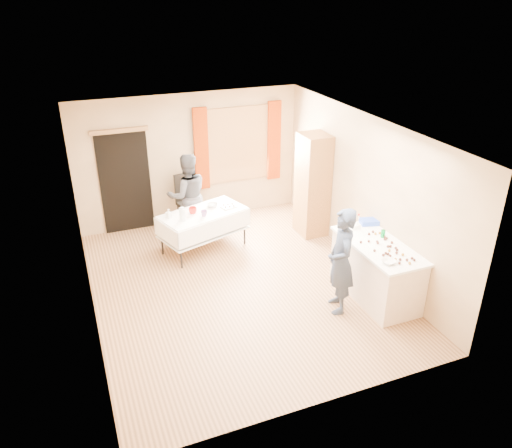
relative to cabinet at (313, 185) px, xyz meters
name	(u,v)px	position (x,y,z in m)	size (l,w,h in m)	color
floor	(238,285)	(-1.99, -1.30, -1.00)	(4.50, 5.50, 0.02)	#9E7047
ceiling	(235,128)	(-1.99, -1.30, 1.62)	(4.50, 5.50, 0.02)	white
wall_back	(190,159)	(-1.99, 1.46, 0.31)	(4.50, 0.02, 2.60)	tan
wall_front	(325,314)	(-1.99, -4.06, 0.31)	(4.50, 0.02, 2.60)	tan
wall_left	(82,238)	(-4.25, -1.30, 0.31)	(0.02, 5.50, 2.60)	tan
wall_right	(364,192)	(0.27, -1.30, 0.31)	(0.02, 5.50, 2.60)	tan
window_frame	(238,144)	(-0.99, 1.42, 0.51)	(1.32, 0.06, 1.52)	olive
window_pane	(238,145)	(-0.99, 1.41, 0.51)	(1.20, 0.02, 1.40)	white
curtain_left	(201,149)	(-1.77, 1.37, 0.51)	(0.28, 0.06, 1.65)	#8D2A03
curtain_right	(274,141)	(-0.21, 1.37, 0.51)	(0.28, 0.06, 1.65)	#8D2A03
doorway	(125,182)	(-3.29, 1.43, 0.01)	(0.95, 0.04, 2.00)	black
door_lintel	(119,131)	(-3.29, 1.40, 1.03)	(1.05, 0.06, 0.08)	olive
cabinet	(313,185)	(0.00, 0.00, 0.00)	(0.50, 0.60, 1.98)	brown
counter	(376,270)	(-0.10, -2.36, -0.53)	(0.76, 1.61, 0.91)	beige
party_table	(204,227)	(-2.15, 0.09, -0.54)	(1.72, 1.24, 0.75)	black
chair	(190,211)	(-2.12, 1.15, -0.67)	(0.52, 0.52, 1.07)	black
girl	(341,261)	(-0.81, -2.45, -0.17)	(0.54, 0.68, 1.64)	#202A40
woman	(188,196)	(-2.24, 0.77, -0.17)	(0.80, 0.62, 1.64)	black
soda_can	(383,234)	(0.08, -2.18, -0.02)	(0.07, 0.07, 0.12)	#017A28
mixing_bowl	(389,262)	(-0.31, -2.88, -0.05)	(0.23, 0.23, 0.05)	white
foam_block	(355,227)	(-0.16, -1.78, -0.04)	(0.15, 0.10, 0.08)	white
blue_basket	(370,222)	(0.15, -1.71, -0.04)	(0.30, 0.20, 0.08)	blue
pitcher	(183,215)	(-2.57, -0.12, -0.13)	(0.11, 0.11, 0.22)	silver
cup_red	(193,210)	(-2.33, 0.10, -0.18)	(0.15, 0.15, 0.11)	red
cup_rainbow	(204,213)	(-2.18, -0.08, -0.19)	(0.15, 0.15, 0.11)	red
small_bowl	(212,205)	(-1.91, 0.26, -0.21)	(0.20, 0.20, 0.06)	white
pastry_tray	(229,207)	(-1.64, 0.12, -0.23)	(0.28, 0.20, 0.02)	white
bottle	(168,214)	(-2.77, 0.06, -0.15)	(0.11, 0.11, 0.17)	white
cake_balls	(388,248)	(-0.07, -2.54, -0.06)	(0.48, 1.06, 0.04)	#3F2314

